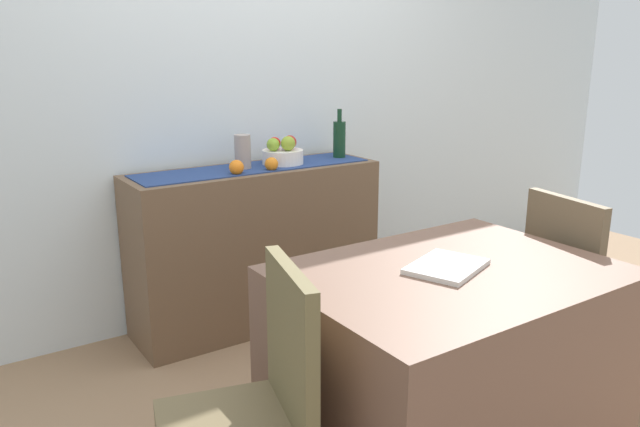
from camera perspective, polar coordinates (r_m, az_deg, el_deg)
The scene contains 16 objects.
ground_plane at distance 2.90m, azimuth 5.11°, elevation -15.90°, with size 6.40×6.40×0.02m, color #977555.
room_wall_rear at distance 3.48m, azimuth -6.92°, elevation 12.83°, with size 6.40×0.06×2.70m, color silver.
sideboard_console at distance 3.37m, azimuth -5.94°, elevation -3.07°, with size 1.36×0.42×0.87m, color brown.
table_runner at distance 3.26m, azimuth -6.15°, elevation 4.30°, with size 1.28×0.32×0.01m, color navy.
fruit_bowl at distance 3.33m, azimuth -3.50°, elevation 5.31°, with size 0.22×0.22×0.08m, color white.
apple_front at distance 3.29m, azimuth -3.00°, elevation 6.55°, with size 0.08×0.08×0.08m, color #8CA52E.
apple_right at distance 3.36m, azimuth -4.26°, elevation 6.58°, with size 0.07×0.07×0.07m, color red.
apple_upper at distance 3.36m, azimuth -2.84°, elevation 6.69°, with size 0.07×0.07×0.07m, color #AB2921.
apple_left at distance 3.28m, azimuth -4.40°, elevation 6.44°, with size 0.07×0.07×0.07m, color #83AC2F.
wine_bottle at distance 3.53m, azimuth 1.82°, elevation 6.98°, with size 0.07×0.07×0.28m.
ceramic_vase at distance 3.21m, azimuth -7.23°, elevation 5.71°, with size 0.08×0.08×0.18m, color #9F9089.
orange_loose_far at distance 3.08m, azimuth -7.81°, elevation 4.29°, with size 0.08×0.08×0.08m, color orange.
orange_loose_end at distance 3.17m, azimuth -4.56°, elevation 4.63°, with size 0.07×0.07×0.07m, color orange.
dining_table at distance 2.32m, azimuth 11.68°, elevation -13.75°, with size 1.15×0.84×0.74m, color brown.
open_book at distance 2.17m, azimuth 11.74°, elevation -4.87°, with size 0.28×0.21×0.02m, color white.
chair_by_corner at distance 2.97m, azimuth 23.17°, elevation -10.31°, with size 0.46×0.46×0.90m.
Camera 1 is at (-1.59, -1.92, 1.47)m, focal length 34.26 mm.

